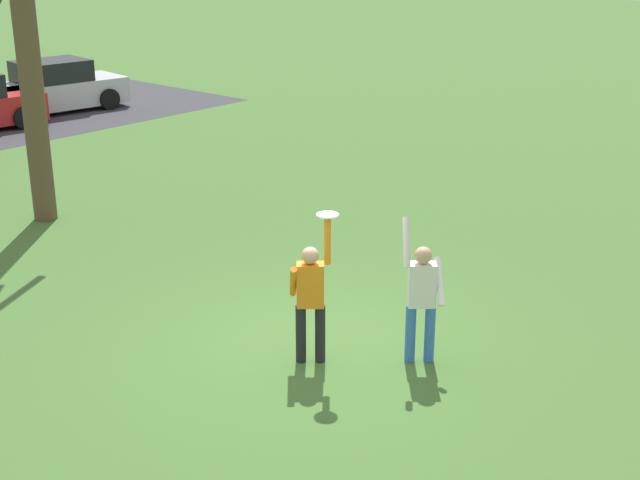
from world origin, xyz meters
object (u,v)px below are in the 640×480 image
Objects in this scene: frisbee_disc at (328,215)px; bare_tree_tall at (27,35)px; person_catcher at (310,295)px; person_defender at (422,294)px; parked_car_silver at (56,88)px.

bare_tree_tall is at bearing 82.80° from frisbee_disc.
frisbee_disc is 0.04× the size of bare_tree_tall.
frisbee_disc is (0.15, -0.17, 1.11)m from person_catcher.
person_defender is at bearing -49.20° from frisbee_disc.
frisbee_disc is (-0.82, 0.95, 1.11)m from person_defender.
parked_car_silver is at bearing 54.92° from bare_tree_tall.
person_defender is 7.06× the size of frisbee_disc.
parked_car_silver is (6.66, 18.35, -0.25)m from person_defender.
person_defender is at bearing 0.00° from person_catcher.
parked_car_silver is at bearing 66.76° from frisbee_disc.
parked_car_silver is (7.47, 17.40, -1.37)m from frisbee_disc.
bare_tree_tall is (-6.43, -9.16, 2.90)m from parked_car_silver.
bare_tree_tall is at bearing -117.62° from parked_car_silver.
person_catcher is 18.85m from parked_car_silver.
person_defender reaches higher than parked_car_silver.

